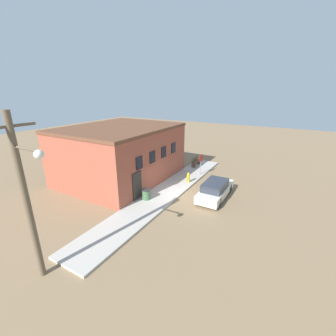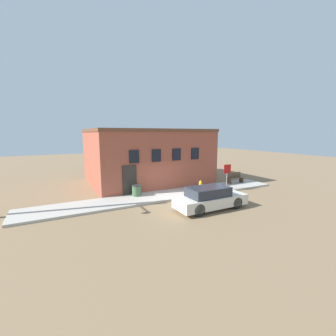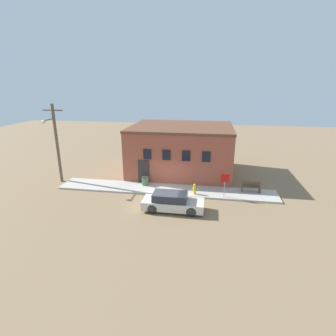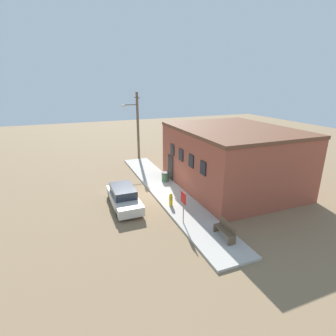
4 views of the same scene
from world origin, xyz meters
name	(u,v)px [view 1 (image 1 of 4)]	position (x,y,z in m)	size (l,w,h in m)	color
ground_plane	(180,196)	(0.00, 0.00, 0.00)	(80.00, 80.00, 0.00)	#846B4C
sidewalk	(167,192)	(0.00, 1.22, 0.07)	(18.34, 2.44, 0.14)	#B2ADA3
brick_building	(121,153)	(0.74, 6.34, 2.37)	(9.80, 7.94, 4.73)	#9E4C38
fire_hydrant	(188,177)	(2.50, 0.52, 0.58)	(0.48, 0.23, 0.88)	gold
stop_sign	(201,161)	(4.82, 0.34, 1.48)	(0.66, 0.06, 1.91)	gray
bench	(196,161)	(7.05, 1.76, 0.57)	(1.48, 0.44, 0.89)	brown
trash_bin	(146,194)	(-1.89, 1.82, 0.52)	(0.63, 0.63, 0.76)	#426642
utility_pole	(27,197)	(-9.85, 1.68, 3.80)	(1.80, 1.74, 7.03)	brown
parked_car	(215,190)	(1.11, -2.34, 0.64)	(4.35, 1.62, 1.33)	black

